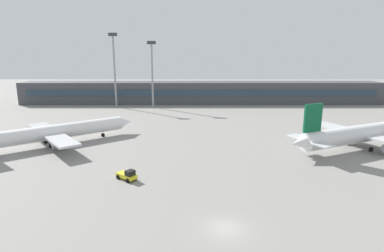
{
  "coord_description": "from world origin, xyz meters",
  "views": [
    {
      "loc": [
        -3.81,
        -31.57,
        19.17
      ],
      "look_at": [
        -3.6,
        40.0,
        3.0
      ],
      "focal_mm": 28.61,
      "sensor_mm": 36.0,
      "label": 1
    }
  ],
  "objects_px": {
    "airplane_near": "(367,133)",
    "airplane_mid": "(55,132)",
    "baggage_tug_yellow": "(127,175)",
    "floodlight_tower_west": "(151,70)",
    "floodlight_tower_east": "(113,65)"
  },
  "relations": [
    {
      "from": "airplane_near",
      "to": "baggage_tug_yellow",
      "type": "height_order",
      "value": "airplane_near"
    },
    {
      "from": "airplane_near",
      "to": "floodlight_tower_east",
      "type": "xyz_separation_m",
      "value": [
        -67.77,
        55.1,
        12.84
      ]
    },
    {
      "from": "airplane_near",
      "to": "floodlight_tower_west",
      "type": "bearing_deg",
      "value": 134.62
    },
    {
      "from": "airplane_mid",
      "to": "floodlight_tower_west",
      "type": "relative_size",
      "value": 1.23
    },
    {
      "from": "baggage_tug_yellow",
      "to": "airplane_mid",
      "type": "bearing_deg",
      "value": 134.34
    },
    {
      "from": "floodlight_tower_west",
      "to": "airplane_near",
      "type": "bearing_deg",
      "value": -45.38
    },
    {
      "from": "airplane_near",
      "to": "airplane_mid",
      "type": "distance_m",
      "value": 68.37
    },
    {
      "from": "airplane_mid",
      "to": "floodlight_tower_east",
      "type": "relative_size",
      "value": 1.1
    },
    {
      "from": "airplane_mid",
      "to": "floodlight_tower_west",
      "type": "height_order",
      "value": "floodlight_tower_west"
    },
    {
      "from": "airplane_mid",
      "to": "floodlight_tower_east",
      "type": "distance_m",
      "value": 54.44
    },
    {
      "from": "floodlight_tower_east",
      "to": "floodlight_tower_west",
      "type": "bearing_deg",
      "value": -4.74
    },
    {
      "from": "baggage_tug_yellow",
      "to": "floodlight_tower_west",
      "type": "xyz_separation_m",
      "value": [
        -4.85,
        72.06,
        13.73
      ]
    },
    {
      "from": "baggage_tug_yellow",
      "to": "floodlight_tower_east",
      "type": "relative_size",
      "value": 0.13
    },
    {
      "from": "baggage_tug_yellow",
      "to": "floodlight_tower_east",
      "type": "bearing_deg",
      "value": 104.86
    },
    {
      "from": "airplane_mid",
      "to": "floodlight_tower_east",
      "type": "height_order",
      "value": "floodlight_tower_east"
    }
  ]
}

